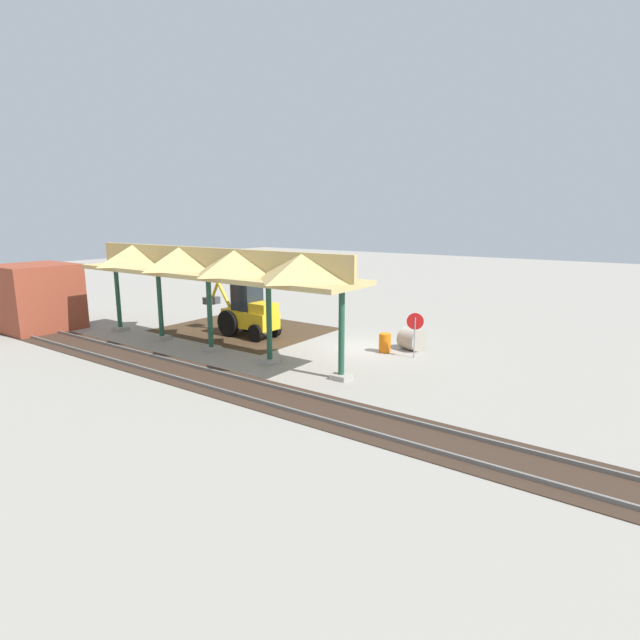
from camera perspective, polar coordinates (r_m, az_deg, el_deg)
ground_plane at (r=24.45m, az=4.97°, el=-3.22°), size 120.00×120.00×0.00m
dirt_work_zone at (r=28.66m, az=-8.60°, el=-1.08°), size 8.78×7.00×0.01m
platform_canopy at (r=23.81m, az=-12.74°, el=6.33°), size 16.07×3.20×4.90m
rail_tracks at (r=18.50m, az=-7.44°, el=-8.13°), size 60.00×2.58×0.15m
stop_sign at (r=22.79m, az=10.80°, el=-0.67°), size 0.70×0.35×2.07m
backhoe at (r=26.87m, az=-8.21°, el=0.84°), size 5.11×1.85×2.82m
dirt_mound at (r=30.31m, az=-9.19°, el=-0.41°), size 4.93×4.93×2.14m
concrete_pipe at (r=24.37m, az=10.41°, el=-2.18°), size 1.26×1.28×1.02m
brick_utility_building at (r=32.41m, az=-29.70°, el=2.29°), size 3.94×3.77×3.68m
traffic_barrel at (r=23.75m, az=7.42°, el=-2.60°), size 0.56×0.56×0.90m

